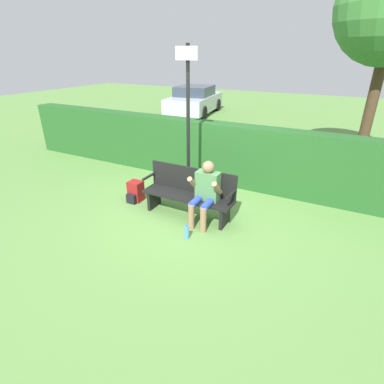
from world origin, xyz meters
The scene contains 8 objects.
ground_plane centered at (0.00, 0.00, 0.00)m, with size 40.00×40.00×0.00m, color #5B8942.
hedge_back centered at (0.00, 1.86, 0.70)m, with size 12.00×0.45×1.39m.
park_bench centered at (0.00, 0.07, 0.46)m, with size 1.75×0.44×0.91m.
person_seated centered at (0.39, -0.05, 0.63)m, with size 0.55×0.58×1.14m.
backpack centered at (-1.26, 0.05, 0.20)m, with size 0.27×0.33×0.42m.
water_bottle centered at (0.36, -0.69, 0.12)m, with size 0.08×0.08×0.26m.
signpost centered at (-0.41, 0.79, 1.68)m, with size 0.45×0.09×2.98m.
parked_car centered at (-4.66, 9.32, 0.64)m, with size 2.32×4.07×1.33m.
Camera 1 is at (2.40, -4.37, 2.83)m, focal length 28.00 mm.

